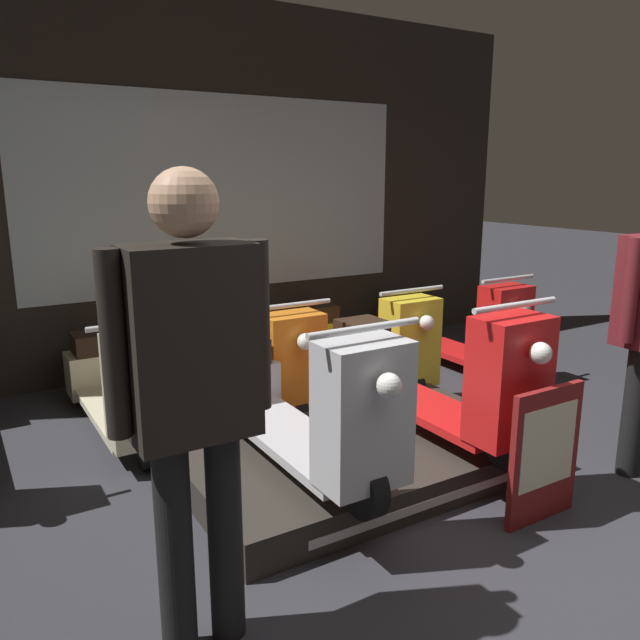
{
  "coord_description": "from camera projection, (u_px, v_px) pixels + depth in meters",
  "views": [
    {
      "loc": [
        -2.2,
        -1.86,
        1.73
      ],
      "look_at": [
        -0.09,
        1.63,
        0.77
      ],
      "focal_mm": 35.0,
      "sensor_mm": 36.0,
      "label": 1
    }
  ],
  "objects": [
    {
      "name": "price_sign_board",
      "position": [
        545.0,
        454.0,
        3.11
      ],
      "size": [
        0.47,
        0.04,
        0.71
      ],
      "color": "maroon",
      "rests_on": "ground_plane"
    },
    {
      "name": "scooter_backrow_3",
      "position": [
        363.0,
        344.0,
        5.21
      ],
      "size": [
        0.57,
        1.75,
        0.9
      ],
      "color": "black",
      "rests_on": "ground_plane"
    },
    {
      "name": "display_platform",
      "position": [
        360.0,
        455.0,
        3.7
      ],
      "size": [
        2.06,
        1.26,
        0.19
      ],
      "color": "#2D2823",
      "rests_on": "ground_plane"
    },
    {
      "name": "ground_plane",
      "position": [
        507.0,
        534.0,
        3.06
      ],
      "size": [
        30.0,
        30.0,
        0.0
      ],
      "primitive_type": "plane",
      "color": "#2D2D33"
    },
    {
      "name": "shop_wall_back",
      "position": [
        223.0,
        188.0,
        5.57
      ],
      "size": [
        6.43,
        0.09,
        3.2
      ],
      "color": "#28231E",
      "rests_on": "ground_plane"
    },
    {
      "name": "person_left_browsing",
      "position": [
        193.0,
        381.0,
        2.12
      ],
      "size": [
        0.59,
        0.24,
        1.75
      ],
      "color": "black",
      "rests_on": "ground_plane"
    },
    {
      "name": "scooter_backrow_2",
      "position": [
        254.0,
        362.0,
        4.7
      ],
      "size": [
        0.57,
        1.75,
        0.9
      ],
      "color": "black",
      "rests_on": "ground_plane"
    },
    {
      "name": "scooter_backrow_1",
      "position": [
        119.0,
        385.0,
        4.2
      ],
      "size": [
        0.57,
        1.75,
        0.9
      ],
      "color": "black",
      "rests_on": "ground_plane"
    },
    {
      "name": "scooter_display_left",
      "position": [
        297.0,
        405.0,
        3.31
      ],
      "size": [
        0.57,
        1.75,
        0.9
      ],
      "color": "black",
      "rests_on": "display_platform"
    },
    {
      "name": "scooter_backrow_4",
      "position": [
        453.0,
        329.0,
        5.72
      ],
      "size": [
        0.57,
        1.75,
        0.9
      ],
      "color": "black",
      "rests_on": "ground_plane"
    },
    {
      "name": "scooter_display_right",
      "position": [
        431.0,
        376.0,
        3.78
      ],
      "size": [
        0.57,
        1.75,
        0.9
      ],
      "color": "black",
      "rests_on": "display_platform"
    }
  ]
}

